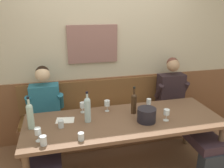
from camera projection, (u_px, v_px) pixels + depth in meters
name	position (u px, v px, depth m)	size (l,w,h in m)	color
room_wall_back	(106.00, 48.00, 3.40)	(6.80, 0.12, 2.80)	#C2B497
wood_wainscot_panel	(107.00, 106.00, 3.65)	(6.80, 0.03, 0.96)	brown
wall_bench	(111.00, 124.00, 3.52)	(2.62, 0.42, 0.94)	brown
dining_table	(124.00, 125.00, 2.74)	(2.32, 0.85, 0.72)	brown
person_left_seat	(46.00, 124.00, 2.85)	(0.49, 1.30, 1.25)	#27282F
person_right_seat	(182.00, 109.00, 3.27)	(0.51, 1.30, 1.26)	#293039
ice_bucket	(147.00, 115.00, 2.65)	(0.22, 0.22, 0.16)	black
wine_bottle_green_tall	(134.00, 102.00, 2.84)	(0.07, 0.07, 0.35)	#3C2716
wine_bottle_clear_water	(88.00, 109.00, 2.62)	(0.07, 0.07, 0.37)	#ADC7C9
wine_bottle_amber_mid	(30.00, 115.00, 2.48)	(0.07, 0.07, 0.37)	#AFCEBC
wine_glass_mid_left	(38.00, 132.00, 2.26)	(0.06, 0.06, 0.14)	silver
wine_glass_left_end	(149.00, 102.00, 2.97)	(0.06, 0.06, 0.14)	silver
wine_glass_right_end	(83.00, 106.00, 2.88)	(0.07, 0.07, 0.13)	silver
wine_glass_center_rear	(107.00, 103.00, 2.90)	(0.07, 0.07, 0.15)	silver
wine_glass_center_front	(167.00, 112.00, 2.67)	(0.07, 0.07, 0.14)	silver
water_tumbler_center	(81.00, 137.00, 2.29)	(0.06, 0.06, 0.08)	silver
water_tumbler_left	(43.00, 141.00, 2.21)	(0.07, 0.07, 0.10)	silver
water_tumbler_right	(61.00, 124.00, 2.53)	(0.06, 0.06, 0.09)	silver
tasting_sheet_left_guest	(65.00, 120.00, 2.70)	(0.21, 0.15, 0.00)	white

